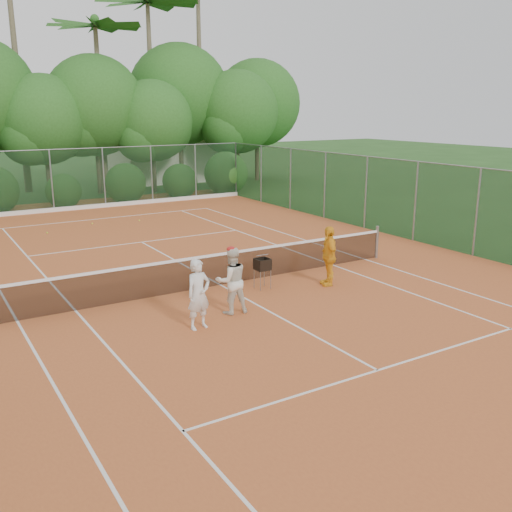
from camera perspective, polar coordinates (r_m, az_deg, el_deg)
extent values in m
plane|color=#234A1A|center=(16.35, -3.48, -3.03)|extent=(120.00, 120.00, 0.00)
cube|color=#BF5E2C|center=(16.35, -3.48, -2.99)|extent=(18.00, 36.00, 0.02)
cube|color=beige|center=(41.29, -8.29, 9.63)|extent=(8.00, 5.00, 3.00)
cylinder|color=gray|center=(19.59, 11.99, 1.37)|extent=(0.10, 0.10, 1.10)
cube|color=black|center=(16.21, -3.51, -1.41)|extent=(11.87, 0.03, 0.86)
cube|color=white|center=(16.09, -3.53, 0.18)|extent=(11.87, 0.04, 0.07)
imported|color=silver|center=(13.02, -5.76, -3.83)|extent=(0.65, 0.48, 1.64)
imported|color=silver|center=(13.94, -2.47, -2.48)|extent=(0.89, 0.73, 1.66)
ellipsoid|color=red|center=(13.73, -2.51, 0.68)|extent=(0.22, 0.22, 0.14)
imported|color=yellow|center=(16.29, 7.28, 0.02)|extent=(0.76, 1.09, 1.71)
cylinder|color=gray|center=(15.77, 0.45, -2.55)|extent=(0.02, 0.02, 0.55)
cylinder|color=gray|center=(16.21, 0.83, -2.07)|extent=(0.02, 0.02, 0.55)
cube|color=black|center=(15.87, 0.65, -0.81)|extent=(0.38, 0.38, 0.32)
sphere|color=#BBDB32|center=(24.55, -20.15, 2.19)|extent=(0.07, 0.07, 0.07)
sphere|color=yellow|center=(25.95, -16.05, 3.14)|extent=(0.07, 0.07, 0.07)
sphere|color=#D9E735|center=(26.14, -11.59, 3.50)|extent=(0.07, 0.07, 0.07)
cube|color=white|center=(27.13, -15.43, 3.60)|extent=(11.03, 0.06, 0.01)
cube|color=white|center=(14.74, -22.75, -6.08)|extent=(0.06, 23.77, 0.01)
cube|color=white|center=(19.42, 10.94, -0.36)|extent=(0.06, 23.77, 0.01)
cube|color=white|center=(14.97, -17.55, -5.29)|extent=(0.06, 23.77, 0.01)
cube|color=white|center=(18.55, 7.79, -0.93)|extent=(0.06, 23.77, 0.01)
cube|color=white|center=(22.01, -11.37, 1.38)|extent=(8.23, 0.06, 0.01)
cube|color=white|center=(11.48, 12.07, -11.11)|extent=(8.23, 0.06, 0.01)
cube|color=white|center=(16.34, -3.48, -2.95)|extent=(0.06, 12.80, 0.01)
cube|color=#19381E|center=(29.88, -17.34, 7.34)|extent=(18.00, 0.02, 3.00)
cylinder|color=gray|center=(33.25, -2.02, 8.65)|extent=(0.07, 0.07, 3.00)
cube|color=#19381E|center=(20.68, 21.21, 4.07)|extent=(0.02, 33.00, 3.00)
cylinder|color=gray|center=(33.25, -2.02, 8.65)|extent=(0.07, 0.07, 3.00)
cylinder|color=brown|center=(34.11, -20.12, 8.33)|extent=(0.24, 0.24, 3.50)
sphere|color=#285A1E|center=(33.97, -20.51, 12.66)|extent=(4.90, 4.90, 4.90)
cylinder|color=brown|center=(35.29, -15.52, 9.35)|extent=(0.28, 0.28, 4.10)
sphere|color=#285A1E|center=(35.17, -15.86, 14.27)|extent=(5.74, 5.74, 5.74)
cylinder|color=brown|center=(35.15, -10.17, 9.05)|extent=(0.23, 0.23, 3.40)
sphere|color=#285A1E|center=(35.01, -10.36, 13.15)|extent=(4.76, 4.76, 4.76)
cylinder|color=brown|center=(38.74, -7.52, 10.57)|extent=(0.32, 0.32, 4.65)
sphere|color=#285A1E|center=(38.66, -7.70, 15.66)|extent=(6.51, 6.51, 6.51)
cylinder|color=brown|center=(38.08, -1.87, 9.98)|extent=(0.26, 0.26, 3.80)
sphere|color=#285A1E|center=(37.96, -1.91, 14.21)|extent=(5.32, 5.32, 5.32)
cylinder|color=brown|center=(40.71, 0.10, 10.60)|extent=(0.29, 0.29, 4.25)
sphere|color=#285A1E|center=(40.61, 0.10, 15.03)|extent=(5.95, 5.95, 5.95)
cone|color=brown|center=(37.40, -22.87, 17.41)|extent=(0.44, 0.44, 15.00)
cone|color=brown|center=(35.79, -15.29, 14.17)|extent=(0.44, 0.44, 10.00)
sphere|color=#285A1E|center=(36.13, -15.84, 21.86)|extent=(0.50, 0.50, 0.50)
cone|color=brown|center=(39.01, -10.42, 15.89)|extent=(0.44, 0.44, 12.00)
cone|color=brown|center=(41.58, -5.64, 17.33)|extent=(0.44, 0.44, 14.00)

